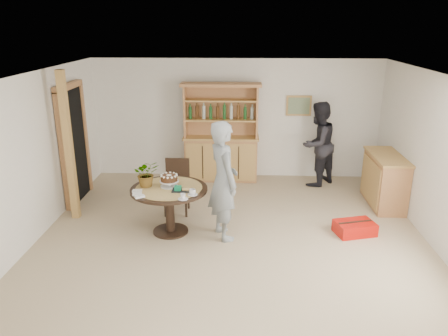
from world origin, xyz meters
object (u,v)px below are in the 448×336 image
hutch (221,148)px  red_suitcase (355,228)px  sideboard (385,180)px  adult_person (318,144)px  teen_boy (223,181)px  dining_chair (177,182)px  dining_table (169,197)px

hutch → red_suitcase: (2.24, -2.47, -0.59)m
sideboard → adult_person: adult_person is taller
teen_boy → sideboard: bearing=-88.0°
dining_chair → teen_boy: teen_boy is taller
hutch → dining_chair: (-0.69, -1.70, -0.15)m
dining_table → red_suitcase: size_ratio=1.75×
dining_chair → teen_boy: bearing=-48.0°
sideboard → dining_chair: 3.75m
sideboard → red_suitcase: (-0.80, -1.23, -0.37)m
dining_table → sideboard: bearing=19.1°
hutch → teen_boy: bearing=-86.4°
hutch → dining_table: size_ratio=1.70×
dining_chair → dining_table: bearing=-90.4°
dining_chair → adult_person: adult_person is taller
dining_table → adult_person: (2.65, 2.29, 0.26)m
dining_table → dining_chair: dining_chair is taller
sideboard → dining_table: sideboard is taller
dining_table → dining_chair: (-0.00, 0.83, -0.07)m
dining_table → dining_chair: bearing=90.0°
hutch → red_suitcase: size_ratio=2.98×
dining_table → adult_person: size_ratio=0.70×
sideboard → dining_chair: size_ratio=1.33×
dining_table → red_suitcase: 2.97m
sideboard → teen_boy: teen_boy is taller
hutch → dining_table: hutch is taller
dining_chair → hutch: bearing=67.6°
sideboard → dining_table: size_ratio=1.05×
hutch → adult_person: bearing=-7.0°
sideboard → teen_boy: bearing=-154.2°
sideboard → dining_table: (-3.72, -1.29, 0.13)m
hutch → adult_person: 1.98m
teen_boy → dining_table: bearing=59.5°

